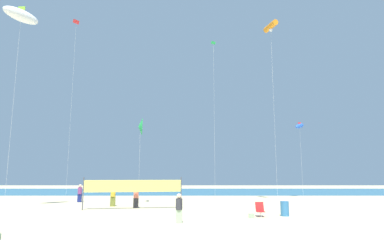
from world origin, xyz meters
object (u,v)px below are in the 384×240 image
at_px(folding_beach_chair, 261,209).
at_px(kite_orange_tube, 271,27).
at_px(kite_red_diamond, 77,24).
at_px(kite_green_delta, 141,127).
at_px(volleyball_net, 134,187).
at_px(kite_white_inflatable, 22,16).
at_px(kite_blue_inflatable, 300,126).
at_px(trash_barrel, 286,209).
at_px(beachgoer_plum_shirt, 81,193).
at_px(beachgoer_mustard_shirt, 114,195).
at_px(beachgoer_coral_shirt, 137,196).
at_px(beachgoer_charcoal_shirt, 180,207).
at_px(beach_handbag, 252,216).
at_px(kite_green_diamond, 214,49).

distance_m(folding_beach_chair, kite_orange_tube, 19.15).
height_order(kite_red_diamond, kite_green_delta, kite_red_diamond).
xyz_separation_m(folding_beach_chair, volleyball_net, (-8.76, 4.43, 1.16)).
bearing_deg(kite_white_inflatable, kite_blue_inflatable, 26.70).
relative_size(trash_barrel, kite_green_delta, 0.12).
height_order(folding_beach_chair, kite_white_inflatable, kite_white_inflatable).
relative_size(beachgoer_plum_shirt, beachgoer_mustard_shirt, 0.95).
bearing_deg(trash_barrel, beachgoer_plum_shirt, 147.90).
xyz_separation_m(kite_blue_inflatable, kite_orange_tube, (-4.36, -6.19, 8.97)).
relative_size(beachgoer_coral_shirt, beachgoer_mustard_shirt, 0.98).
height_order(volleyball_net, kite_white_inflatable, kite_white_inflatable).
bearing_deg(kite_blue_inflatable, trash_barrel, -112.29).
relative_size(beachgoer_plum_shirt, trash_barrel, 1.82).
xyz_separation_m(beachgoer_charcoal_shirt, beachgoer_coral_shirt, (-3.69, 8.01, 0.07)).
relative_size(trash_barrel, kite_orange_tube, 0.05).
bearing_deg(beach_handbag, kite_green_delta, 132.46).
bearing_deg(kite_green_diamond, volleyball_net, -125.09).
distance_m(beachgoer_coral_shirt, kite_green_delta, 6.82).
relative_size(volleyball_net, kite_blue_inflatable, 0.87).
relative_size(beachgoer_plum_shirt, kite_red_diamond, 0.08).
relative_size(beachgoer_mustard_shirt, kite_white_inflatable, 0.11).
xyz_separation_m(beachgoer_coral_shirt, kite_red_diamond, (-9.16, 9.80, 19.03)).
bearing_deg(kite_green_delta, folding_beach_chair, -43.30).
distance_m(beachgoer_coral_shirt, kite_white_inflatable, 16.67).
relative_size(volleyball_net, kite_green_delta, 0.95).
bearing_deg(kite_white_inflatable, kite_green_diamond, 36.62).
bearing_deg(kite_orange_tube, trash_barrel, -101.59).
height_order(beach_handbag, kite_blue_inflatable, kite_blue_inflatable).
distance_m(beachgoer_mustard_shirt, kite_orange_tube, 21.58).
bearing_deg(beach_handbag, folding_beach_chair, 43.96).
bearing_deg(kite_green_delta, kite_white_inflatable, -145.58).
xyz_separation_m(trash_barrel, kite_green_diamond, (-3.45, 14.03, 16.19)).
xyz_separation_m(beachgoer_coral_shirt, kite_green_diamond, (6.85, 9.10, 15.73)).
distance_m(kite_green_diamond, kite_orange_tube, 7.36).
distance_m(beachgoer_coral_shirt, beachgoer_mustard_shirt, 2.56).
xyz_separation_m(beachgoer_mustard_shirt, kite_green_diamond, (8.99, 7.71, 15.72)).
bearing_deg(kite_orange_tube, folding_beach_chair, -110.61).
xyz_separation_m(kite_green_delta, kite_blue_inflatable, (16.82, 6.90, 1.06)).
xyz_separation_m(beachgoer_charcoal_shirt, folding_beach_chair, (4.99, 2.80, -0.38)).
height_order(beachgoer_charcoal_shirt, kite_white_inflatable, kite_white_inflatable).
bearing_deg(beach_handbag, beachgoer_plum_shirt, 141.61).
relative_size(beachgoer_charcoal_shirt, beachgoer_coral_shirt, 0.92).
distance_m(trash_barrel, kite_green_delta, 14.88).
relative_size(folding_beach_chair, kite_green_delta, 0.12).
bearing_deg(kite_green_delta, beachgoer_mustard_shirt, -134.01).
bearing_deg(beachgoer_coral_shirt, kite_blue_inflatable, 90.34).
relative_size(kite_green_diamond, kite_white_inflatable, 1.13).
relative_size(beachgoer_mustard_shirt, volleyball_net, 0.24).
relative_size(folding_beach_chair, kite_green_diamond, 0.05).
xyz_separation_m(kite_green_delta, kite_orange_tube, (12.45, 0.70, 10.03)).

